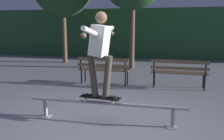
{
  "coord_description": "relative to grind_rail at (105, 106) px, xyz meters",
  "views": [
    {
      "loc": [
        1.04,
        -3.92,
        1.77
      ],
      "look_at": [
        -0.05,
        0.97,
        0.85
      ],
      "focal_mm": 37.79,
      "sensor_mm": 36.0,
      "label": 1
    }
  ],
  "objects": [
    {
      "name": "hedge_backdrop",
      "position": [
        -0.0,
        9.75,
        1.08
      ],
      "size": [
        24.0,
        1.2,
        2.78
      ],
      "primitive_type": "cube",
      "color": "#2D5B33",
      "rests_on": "ground"
    },
    {
      "name": "grind_rail",
      "position": [
        0.0,
        0.0,
        0.0
      ],
      "size": [
        3.01,
        0.18,
        0.39
      ],
      "color": "#9E9EA3",
      "rests_on": "ground"
    },
    {
      "name": "ground_plane",
      "position": [
        -0.0,
        -0.17,
        -0.31
      ],
      "size": [
        90.0,
        90.0,
        0.0
      ],
      "primitive_type": "plane",
      "color": "slate"
    },
    {
      "name": "skateboarder",
      "position": [
        -0.09,
        -0.0,
        1.09
      ],
      "size": [
        0.63,
        1.4,
        1.56
      ],
      "color": "black",
      "rests_on": "skateboard"
    },
    {
      "name": "park_bench_left_center",
      "position": [
        1.48,
        2.82,
        0.23
      ],
      "size": [
        1.62,
        0.48,
        0.88
      ],
      "color": "black",
      "rests_on": "ground"
    },
    {
      "name": "park_bench_leftmost",
      "position": [
        -0.76,
        2.82,
        0.23
      ],
      "size": [
        1.62,
        0.48,
        0.88
      ],
      "color": "black",
      "rests_on": "ground"
    },
    {
      "name": "skateboard",
      "position": [
        -0.09,
        -0.0,
        0.16
      ],
      "size": [
        0.8,
        0.29,
        0.09
      ],
      "color": "black",
      "rests_on": "grind_rail"
    }
  ]
}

